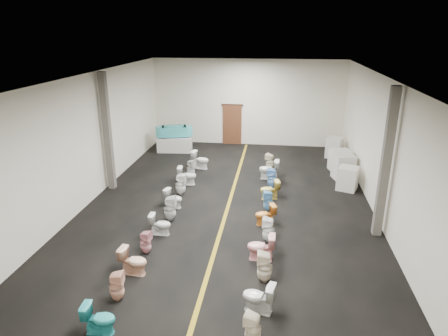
{
  "coord_description": "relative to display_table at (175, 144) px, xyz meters",
  "views": [
    {
      "loc": [
        1.59,
        -12.91,
        5.97
      ],
      "look_at": [
        -0.3,
        1.0,
        1.03
      ],
      "focal_mm": 32.0,
      "sensor_mm": 36.0,
      "label": 1
    }
  ],
  "objects": [
    {
      "name": "appliance_crate_c",
      "position": [
        7.95,
        -1.92,
        0.09
      ],
      "size": [
        0.98,
        0.98,
        0.93
      ],
      "primitive_type": "cube",
      "rotation": [
        0.0,
        0.0,
        0.21
      ],
      "color": "silver",
      "rests_on": "floor"
    },
    {
      "name": "toilet_right_4",
      "position": [
        5.03,
        -8.59,
        0.02
      ],
      "size": [
        0.39,
        0.38,
        0.78
      ],
      "primitive_type": "imported",
      "rotation": [
        0.0,
        0.0,
        -1.67
      ],
      "color": "white",
      "rests_on": "floor"
    },
    {
      "name": "ceiling",
      "position": [
        3.55,
        -6.17,
        4.13
      ],
      "size": [
        16.0,
        16.0,
        0.0
      ],
      "primitive_type": "plane",
      "rotation": [
        3.14,
        0.0,
        0.0
      ],
      "color": "black",
      "rests_on": "ground"
    },
    {
      "name": "toilet_right_6",
      "position": [
        4.96,
        -6.5,
        -0.0
      ],
      "size": [
        0.4,
        0.4,
        0.75
      ],
      "primitive_type": "imported",
      "rotation": [
        0.0,
        0.0,
        -1.38
      ],
      "color": "#6DAFDF",
      "rests_on": "floor"
    },
    {
      "name": "toilet_left_6",
      "position": [
        1.66,
        -6.62,
        -0.04
      ],
      "size": [
        0.73,
        0.53,
        0.66
      ],
      "primitive_type": "imported",
      "rotation": [
        0.0,
        0.0,
        1.3
      ],
      "color": "white",
      "rests_on": "floor"
    },
    {
      "name": "toilet_left_10",
      "position": [
        1.8,
        -2.45,
        0.02
      ],
      "size": [
        0.86,
        0.61,
        0.8
      ],
      "primitive_type": "imported",
      "rotation": [
        0.0,
        0.0,
        1.35
      ],
      "color": "white",
      "rests_on": "floor"
    },
    {
      "name": "toilet_left_9",
      "position": [
        1.6,
        -3.53,
        -0.0
      ],
      "size": [
        0.45,
        0.44,
        0.74
      ],
      "primitive_type": "imported",
      "rotation": [
        0.0,
        0.0,
        1.16
      ],
      "color": "silver",
      "rests_on": "floor"
    },
    {
      "name": "toilet_right_2",
      "position": [
        4.99,
        -10.58,
        0.04
      ],
      "size": [
        0.39,
        0.38,
        0.83
      ],
      "primitive_type": "imported",
      "rotation": [
        0.0,
        0.0,
        -1.54
      ],
      "color": "#F3E4CA",
      "rests_on": "floor"
    },
    {
      "name": "toilet_left_4",
      "position": [
        1.75,
        -8.58,
        -0.04
      ],
      "size": [
        0.65,
        0.37,
        0.66
      ],
      "primitive_type": "imported",
      "rotation": [
        0.0,
        0.0,
        1.57
      ],
      "color": "silver",
      "rests_on": "floor"
    },
    {
      "name": "door_frame",
      "position": [
        2.75,
        1.78,
        1.75
      ],
      "size": [
        1.15,
        0.08,
        0.1
      ],
      "primitive_type": "cube",
      "color": "#331C11",
      "rests_on": "back_door"
    },
    {
      "name": "toilet_right_9",
      "position": [
        4.89,
        -3.37,
        0.04
      ],
      "size": [
        0.83,
        0.49,
        0.84
      ],
      "primitive_type": "imported",
      "rotation": [
        0.0,
        0.0,
        -1.59
      ],
      "color": "silver",
      "rests_on": "floor"
    },
    {
      "name": "toilet_left_3",
      "position": [
        1.66,
        -9.71,
        -0.03
      ],
      "size": [
        0.37,
        0.37,
        0.69
      ],
      "primitive_type": "imported",
      "rotation": [
        0.0,
        0.0,
        1.38
      ],
      "color": "#D38D95",
      "rests_on": "floor"
    },
    {
      "name": "display_table",
      "position": [
        0.0,
        0.0,
        0.0
      ],
      "size": [
        1.75,
        0.98,
        0.75
      ],
      "primitive_type": "cube",
      "rotation": [
        0.0,
        0.0,
        0.08
      ],
      "color": "silver",
      "rests_on": "floor"
    },
    {
      "name": "wall_right",
      "position": [
        8.55,
        -6.17,
        1.88
      ],
      "size": [
        0.0,
        16.0,
        16.0
      ],
      "primitive_type": "plane",
      "rotation": [
        1.57,
        0.0,
        -1.57
      ],
      "color": "beige",
      "rests_on": "ground"
    },
    {
      "name": "back_door",
      "position": [
        2.75,
        1.77,
        0.68
      ],
      "size": [
        1.0,
        0.1,
        2.1
      ],
      "primitive_type": "cube",
      "color": "#562D19",
      "rests_on": "floor"
    },
    {
      "name": "wall_front",
      "position": [
        3.55,
        -14.17,
        1.88
      ],
      "size": [
        10.0,
        0.0,
        10.0
      ],
      "primitive_type": "plane",
      "rotation": [
        -1.57,
        0.0,
        0.0
      ],
      "color": "beige",
      "rests_on": "ground"
    },
    {
      "name": "toilet_right_1",
      "position": [
        4.9,
        -11.72,
        -0.01
      ],
      "size": [
        0.8,
        0.56,
        0.74
      ],
      "primitive_type": "imported",
      "rotation": [
        0.0,
        0.0,
        -1.8
      ],
      "color": "silver",
      "rests_on": "floor"
    },
    {
      "name": "column_left",
      "position": [
        -1.2,
        -5.17,
        1.88
      ],
      "size": [
        0.25,
        0.25,
        4.5
      ],
      "primitive_type": "cube",
      "color": "#59544C",
      "rests_on": "floor"
    },
    {
      "name": "appliance_crate_a",
      "position": [
        7.95,
        -4.11,
        0.08
      ],
      "size": [
        0.92,
        0.92,
        0.92
      ],
      "primitive_type": "cube",
      "rotation": [
        0.0,
        0.0,
        -0.37
      ],
      "color": "silver",
      "rests_on": "floor"
    },
    {
      "name": "toilet_left_0",
      "position": [
        1.7,
        -12.81,
        -0.03
      ],
      "size": [
        0.69,
        0.42,
        0.68
      ],
      "primitive_type": "imported",
      "rotation": [
        0.0,
        0.0,
        1.62
      ],
      "color": "teal",
      "rests_on": "floor"
    },
    {
      "name": "toilet_right_7",
      "position": [
        4.98,
        -5.44,
        -0.02
      ],
      "size": [
        0.78,
        0.57,
        0.71
      ],
      "primitive_type": "imported",
      "rotation": [
        0.0,
        0.0,
        -1.3
      ],
      "color": "#DEC44E",
      "rests_on": "floor"
    },
    {
      "name": "toilet_left_8",
      "position": [
        1.65,
        -4.43,
        0.0
      ],
      "size": [
        0.77,
        0.48,
        0.75
      ],
      "primitive_type": "imported",
      "rotation": [
        0.0,
        0.0,
        1.66
      ],
      "color": "white",
      "rests_on": "floor"
    },
    {
      "name": "wall_back",
      "position": [
        3.55,
        1.83,
        1.88
      ],
      "size": [
        10.0,
        0.0,
        10.0
      ],
      "primitive_type": "plane",
      "rotation": [
        1.57,
        0.0,
        0.0
      ],
      "color": "beige",
      "rests_on": "ground"
    },
    {
      "name": "wall_left",
      "position": [
        -1.45,
        -6.17,
        1.88
      ],
      "size": [
        0.0,
        16.0,
        16.0
      ],
      "primitive_type": "plane",
      "rotation": [
        1.57,
        0.0,
        1.57
      ],
      "color": "beige",
      "rests_on": "ground"
    },
    {
      "name": "appliance_crate_b",
      "position": [
        7.95,
        -2.93,
        0.15
      ],
      "size": [
        0.92,
        0.92,
        1.05
      ],
      "primitive_type": "cube",
      "rotation": [
        0.0,
        0.0,
        0.23
      ],
      "color": "beige",
      "rests_on": "floor"
    },
    {
      "name": "toilet_right_10",
      "position": [
        4.89,
        -2.29,
        0.01
      ],
      "size": [
        0.46,
        0.46,
        0.76
      ],
      "primitive_type": "imported",
      "rotation": [
        0.0,
        0.0,
        -2.0
      ],
      "color": "#F6EFCB",
      "rests_on": "floor"
    },
    {
      "name": "toilet_right_3",
      "position": [
        4.86,
        -9.59,
        0.01
      ],
      "size": [
        0.75,
        0.43,
        0.76
      ],
      "primitive_type": "imported",
      "rotation": [
        0.0,
        0.0,
        -1.58
      ],
      "color": "#FAA8A9",
      "rests_on": "floor"
    },
    {
      "name": "floor",
      "position": [
        3.55,
        -6.17,
        -0.37
      ],
      "size": [
        16.0,
        16.0,
        0.0
      ],
      "primitive_type": "plane",
      "color": "black",
      "rests_on": "ground"
    },
    {
      "name": "toilet_left_2",
      "position": [
        1.67,
        -10.69,
        -0.01
      ],
      "size": [
        0.75,
        0.48,
        0.72
      ],
      "primitive_type": "imported",
      "rotation": [
        0.0,
        0.0,
        1.47
      ],
      "color": "beige",
      "rests_on": "floor"
    },
    {
      "name": "toilet_right_5",
      "position": [
        4.89,
        -7.5,
        -0.04
      ],
      "size": [
        0.75,
        0.59,
        0.67
      ],
      "primitive_type": "imported",
      "rotation": [
        0.0,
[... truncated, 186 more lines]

